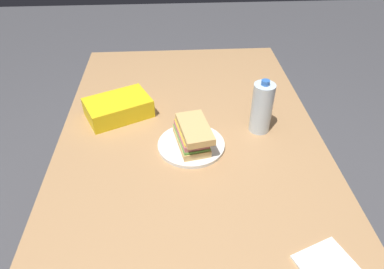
# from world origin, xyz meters

# --- Properties ---
(dining_table) EXTENTS (1.69, 0.91, 0.76)m
(dining_table) POSITION_xyz_m (0.00, 0.00, 0.67)
(dining_table) COLOR tan
(dining_table) RESTS_ON ground_plane
(paper_plate) EXTENTS (0.23, 0.23, 0.01)m
(paper_plate) POSITION_xyz_m (-0.08, 0.00, 0.76)
(paper_plate) COLOR white
(paper_plate) RESTS_ON dining_table
(sandwich) EXTENTS (0.19, 0.13, 0.08)m
(sandwich) POSITION_xyz_m (-0.08, 0.01, 0.81)
(sandwich) COLOR #DBB26B
(sandwich) RESTS_ON paper_plate
(chip_bag) EXTENTS (0.23, 0.27, 0.07)m
(chip_bag) POSITION_xyz_m (-0.28, -0.26, 0.79)
(chip_bag) COLOR yellow
(chip_bag) RESTS_ON dining_table
(water_bottle_tall) EXTENTS (0.07, 0.07, 0.20)m
(water_bottle_tall) POSITION_xyz_m (-0.16, 0.25, 0.85)
(water_bottle_tall) COLOR silver
(water_bottle_tall) RESTS_ON dining_table
(paper_napkin) EXTENTS (0.17, 0.17, 0.01)m
(paper_napkin) POSITION_xyz_m (0.39, 0.30, 0.76)
(paper_napkin) COLOR white
(paper_napkin) RESTS_ON dining_table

